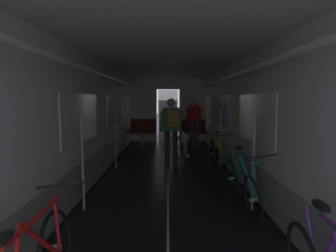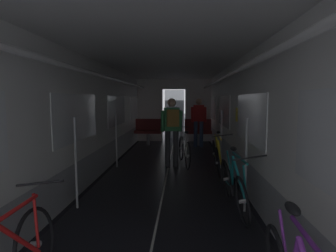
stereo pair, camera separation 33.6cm
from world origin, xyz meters
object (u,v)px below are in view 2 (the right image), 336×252
at_px(bicycle_white_in_aisle, 184,150).
at_px(bicycle_yellow, 217,156).
at_px(bench_seat_far_right, 198,130).
at_px(bench_seat_far_left, 148,129).
at_px(person_cyclist_aisle, 172,126).
at_px(bicycle_teal, 234,185).
at_px(person_standing_near_bench, 199,119).

bearing_deg(bicycle_white_in_aisle, bicycle_yellow, -42.34).
bearing_deg(bench_seat_far_right, bicycle_yellow, -86.55).
relative_size(bench_seat_far_left, bicycle_yellow, 0.58).
xyz_separation_m(person_cyclist_aisle, bicycle_white_in_aisle, (0.31, 0.27, -0.63)).
relative_size(bicycle_teal, person_cyclist_aisle, 1.01).
relative_size(bicycle_yellow, person_standing_near_bench, 1.01).
relative_size(bicycle_white_in_aisle, person_standing_near_bench, 1.00).
bearing_deg(bench_seat_far_right, bicycle_teal, -87.93).
bearing_deg(bicycle_yellow, bicycle_white_in_aisle, 137.66).
height_order(bench_seat_far_left, bicycle_yellow, same).
xyz_separation_m(bicycle_teal, bicycle_white_in_aisle, (-0.72, 2.88, 0.00)).
distance_m(bicycle_teal, person_cyclist_aisle, 2.88).
height_order(bench_seat_far_right, bicycle_white_in_aisle, bench_seat_far_right).
xyz_separation_m(bench_seat_far_right, person_cyclist_aisle, (-0.81, -3.32, 0.45)).
xyz_separation_m(bicycle_teal, person_cyclist_aisle, (-1.03, 2.61, 0.63)).
distance_m(bench_seat_far_right, person_standing_near_bench, 0.55).
relative_size(bench_seat_far_right, person_standing_near_bench, 0.58).
bearing_deg(bench_seat_far_left, person_standing_near_bench, -11.79).
distance_m(bench_seat_far_right, bicycle_white_in_aisle, 3.11).
distance_m(bench_seat_far_left, person_standing_near_bench, 1.89).
xyz_separation_m(person_cyclist_aisle, person_standing_near_bench, (0.82, 2.95, -0.04)).
xyz_separation_m(bench_seat_far_right, bicycle_teal, (0.21, -5.94, -0.19)).
distance_m(bench_seat_far_left, bicycle_white_in_aisle, 3.32).
height_order(bicycle_teal, bicycle_white_in_aisle, bicycle_teal).
relative_size(bench_seat_far_right, bicycle_yellow, 0.58).
height_order(bicycle_teal, person_cyclist_aisle, person_cyclist_aisle).
height_order(bicycle_teal, bicycle_yellow, bicycle_teal).
distance_m(bicycle_yellow, person_cyclist_aisle, 1.28).
bearing_deg(bench_seat_far_left, bicycle_teal, -71.25).
bearing_deg(bench_seat_far_right, bench_seat_far_left, 180.00).
distance_m(bench_seat_far_left, bicycle_yellow, 4.24).
xyz_separation_m(bench_seat_far_left, bicycle_white_in_aisle, (1.29, -3.06, -0.18)).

